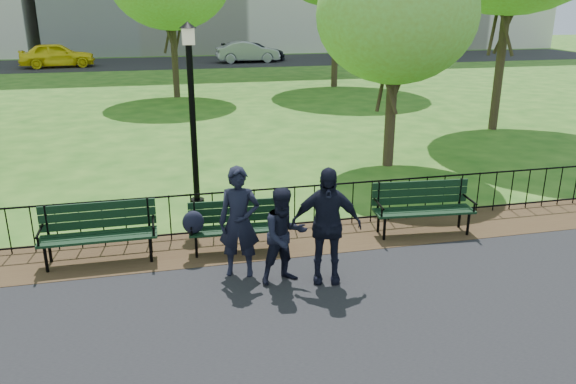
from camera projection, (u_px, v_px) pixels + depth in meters
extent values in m
plane|color=#235516|center=(264.00, 281.00, 9.09)|extent=(120.00, 120.00, 0.00)
cube|color=#362316|center=(249.00, 243.00, 10.47)|extent=(60.00, 1.60, 0.01)
cube|color=black|center=(174.00, 63.00, 41.34)|extent=(70.00, 9.00, 0.01)
cylinder|color=black|center=(244.00, 191.00, 10.65)|extent=(24.00, 0.04, 0.04)
cylinder|color=black|center=(245.00, 228.00, 10.89)|extent=(24.00, 0.04, 0.04)
cylinder|color=black|center=(244.00, 212.00, 10.79)|extent=(0.02, 0.02, 0.90)
cube|color=black|center=(238.00, 229.00, 10.02)|extent=(1.75, 0.56, 0.04)
cube|color=black|center=(236.00, 207.00, 10.15)|extent=(1.72, 0.13, 0.43)
cylinder|color=black|center=(196.00, 247.00, 9.81)|extent=(0.05, 0.05, 0.43)
cylinder|color=black|center=(281.00, 241.00, 10.05)|extent=(0.05, 0.05, 0.43)
cylinder|color=black|center=(196.00, 239.00, 10.13)|extent=(0.05, 0.05, 0.43)
cylinder|color=black|center=(278.00, 234.00, 10.37)|extent=(0.05, 0.05, 0.43)
cylinder|color=black|center=(191.00, 223.00, 9.83)|extent=(0.07, 0.54, 0.04)
cylinder|color=black|center=(283.00, 217.00, 10.10)|extent=(0.07, 0.54, 0.04)
ellipsoid|color=black|center=(193.00, 222.00, 9.73)|extent=(0.39, 0.29, 0.42)
cube|color=black|center=(99.00, 237.00, 9.56)|extent=(1.95, 0.53, 0.04)
cube|color=black|center=(98.00, 211.00, 9.69)|extent=(1.95, 0.04, 0.49)
cylinder|color=black|center=(46.00, 260.00, 9.27)|extent=(0.05, 0.05, 0.49)
cylinder|color=black|center=(151.00, 250.00, 9.64)|extent=(0.05, 0.05, 0.49)
cylinder|color=black|center=(50.00, 250.00, 9.63)|extent=(0.05, 0.05, 0.49)
cylinder|color=black|center=(151.00, 241.00, 10.00)|extent=(0.05, 0.05, 0.49)
cylinder|color=black|center=(39.00, 231.00, 9.29)|extent=(0.05, 0.61, 0.04)
cylinder|color=black|center=(153.00, 222.00, 9.69)|extent=(0.05, 0.61, 0.04)
cube|color=black|center=(424.00, 211.00, 10.75)|extent=(1.96, 0.68, 0.04)
cube|color=black|center=(420.00, 188.00, 10.89)|extent=(1.92, 0.21, 0.48)
cylinder|color=black|center=(384.00, 229.00, 10.54)|extent=(0.05, 0.05, 0.48)
cylinder|color=black|center=(468.00, 224.00, 10.76)|extent=(0.05, 0.05, 0.48)
cylinder|color=black|center=(378.00, 221.00, 10.90)|extent=(0.05, 0.05, 0.48)
cylinder|color=black|center=(460.00, 217.00, 11.12)|extent=(0.05, 0.05, 0.48)
cylinder|color=black|center=(379.00, 204.00, 10.57)|extent=(0.09, 0.60, 0.04)
cylinder|color=black|center=(470.00, 199.00, 10.81)|extent=(0.09, 0.60, 0.04)
cylinder|color=black|center=(197.00, 203.00, 12.35)|extent=(0.31, 0.31, 0.18)
cylinder|color=black|center=(193.00, 128.00, 11.82)|extent=(0.13, 0.13, 3.52)
cube|color=beige|center=(188.00, 36.00, 11.21)|extent=(0.24, 0.24, 0.33)
cone|color=black|center=(187.00, 25.00, 11.14)|extent=(0.35, 0.35, 0.13)
cylinder|color=#2D2116|center=(390.00, 122.00, 15.11)|extent=(0.29, 0.29, 2.43)
ellipsoid|color=olive|center=(396.00, 15.00, 14.22)|extent=(4.09, 4.09, 3.48)
cylinder|color=#2D2116|center=(499.00, 69.00, 19.22)|extent=(0.31, 0.31, 4.17)
cylinder|color=#2D2116|center=(175.00, 61.00, 26.01)|extent=(0.30, 0.30, 3.29)
cylinder|color=#2D2116|center=(335.00, 44.00, 29.09)|extent=(0.33, 0.33, 4.34)
imported|color=black|center=(239.00, 222.00, 9.01)|extent=(0.76, 0.60, 1.83)
imported|color=black|center=(284.00, 236.00, 8.81)|extent=(0.83, 0.55, 1.58)
imported|color=black|center=(326.00, 225.00, 8.81)|extent=(1.19, 0.71, 1.90)
imported|color=yellow|center=(57.00, 55.00, 38.10)|extent=(5.05, 2.54, 1.65)
imported|color=#989A9F|center=(248.00, 52.00, 41.16)|extent=(4.64, 1.69, 1.52)
imported|color=black|center=(254.00, 52.00, 42.14)|extent=(4.93, 2.55, 1.37)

